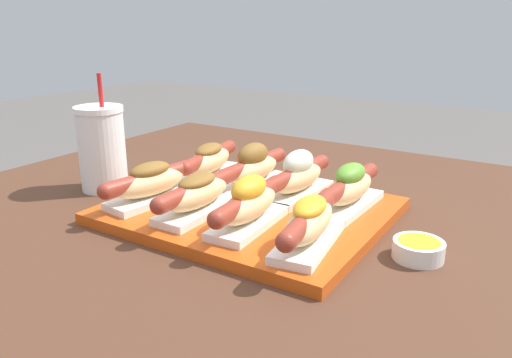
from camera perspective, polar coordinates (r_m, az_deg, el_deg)
The scene contains 11 objects.
serving_tray at distance 0.82m, azimuth -0.75°, elevation -3.62°, with size 0.43×0.35×0.02m.
hot_dog_0 at distance 0.84m, azimuth -11.92°, elevation -0.40°, with size 0.08×0.20×0.07m.
hot_dog_1 at distance 0.78m, azimuth -6.69°, elevation -1.71°, with size 0.06×0.20×0.06m.
hot_dog_2 at distance 0.73m, azimuth -0.79°, elevation -2.83°, with size 0.07×0.20×0.08m.
hot_dog_3 at distance 0.67m, azimuth 6.11°, elevation -4.93°, with size 0.08×0.20×0.07m.
hot_dog_4 at distance 0.96m, azimuth -5.37°, elevation 2.08°, with size 0.08×0.20×0.07m.
hot_dog_5 at distance 0.90m, azimuth -0.36°, elevation 1.30°, with size 0.07×0.20×0.08m.
hot_dog_6 at distance 0.85m, azimuth 4.83°, elevation 0.34°, with size 0.07×0.20×0.08m.
hot_dog_7 at distance 0.81m, azimuth 10.64°, elevation -0.96°, with size 0.06×0.20×0.07m.
sauce_bowl at distance 0.71m, azimuth 18.07°, elevation -7.59°, with size 0.07×0.07×0.03m.
drink_cup at distance 0.97m, azimuth -17.20°, elevation 3.39°, with size 0.09×0.09×0.22m.
Camera 1 is at (0.44, -0.62, 1.06)m, focal length 35.00 mm.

